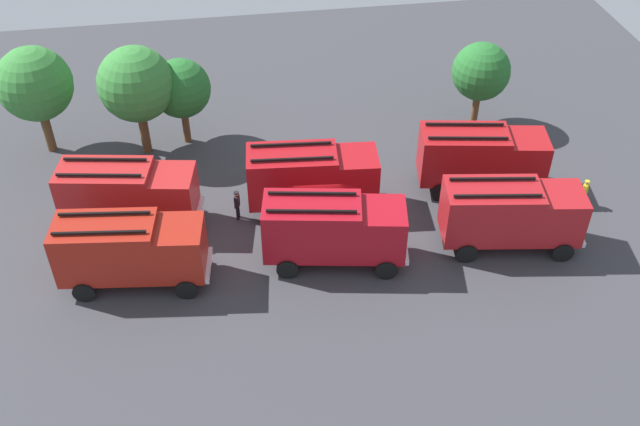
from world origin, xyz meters
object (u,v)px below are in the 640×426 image
(firefighter_2, at_px, (584,192))
(tree_2, at_px, (181,89))
(firefighter_0, at_px, (237,204))
(tree_1, at_px, (136,84))
(traffic_cone_0, at_px, (118,194))
(firefighter_1, at_px, (317,167))
(fire_truck_4, at_px, (312,176))
(fire_truck_5, at_px, (481,156))
(fire_truck_0, at_px, (130,249))
(traffic_cone_1, at_px, (363,173))
(fire_truck_2, at_px, (511,213))
(tree_3, at_px, (481,72))
(tree_0, at_px, (35,84))
(fire_truck_3, at_px, (128,193))
(fire_truck_1, at_px, (333,229))

(firefighter_2, relative_size, tree_2, 0.30)
(firefighter_0, bearing_deg, tree_2, 121.97)
(tree_1, height_order, traffic_cone_0, tree_1)
(tree_1, bearing_deg, firefighter_1, -25.06)
(fire_truck_4, xyz_separation_m, fire_truck_5, (9.68, 0.36, 0.00))
(fire_truck_0, bearing_deg, firefighter_0, 44.34)
(fire_truck_0, height_order, traffic_cone_1, fire_truck_0)
(fire_truck_4, bearing_deg, tree_1, 147.31)
(fire_truck_2, xyz_separation_m, traffic_cone_0, (-20.25, 7.17, -1.81))
(tree_3, bearing_deg, tree_0, 177.29)
(fire_truck_5, xyz_separation_m, firefighter_0, (-13.81, -0.67, -1.14))
(fire_truck_3, xyz_separation_m, tree_2, (3.05, 7.72, 1.57))
(fire_truck_2, height_order, fire_truck_5, same)
(firefighter_1, height_order, tree_0, tree_0)
(fire_truck_0, height_order, fire_truck_2, same)
(traffic_cone_1, bearing_deg, tree_1, 158.80)
(fire_truck_4, distance_m, firefighter_1, 2.84)
(fire_truck_1, xyz_separation_m, firefighter_0, (-4.54, 4.15, -1.14))
(fire_truck_1, xyz_separation_m, tree_2, (-7.12, 12.24, 1.57))
(firefighter_1, bearing_deg, fire_truck_4, -115.03)
(fire_truck_0, distance_m, firefighter_0, 6.81)
(fire_truck_3, height_order, firefighter_2, fire_truck_3)
(tree_2, bearing_deg, fire_truck_1, -59.83)
(fire_truck_4, bearing_deg, tree_2, 135.70)
(tree_0, bearing_deg, fire_truck_4, -28.46)
(firefighter_2, xyz_separation_m, tree_3, (-3.30, 9.06, 2.83))
(tree_0, height_order, traffic_cone_0, tree_0)
(fire_truck_2, relative_size, tree_2, 1.35)
(firefighter_1, height_order, tree_1, tree_1)
(fire_truck_0, height_order, fire_truck_1, same)
(fire_truck_4, relative_size, tree_1, 1.07)
(fire_truck_1, distance_m, fire_truck_4, 4.48)
(fire_truck_3, relative_size, fire_truck_4, 1.02)
(firefighter_1, bearing_deg, tree_3, 12.00)
(firefighter_1, bearing_deg, tree_1, 145.06)
(fire_truck_3, bearing_deg, tree_2, 78.25)
(tree_3, height_order, traffic_cone_0, tree_3)
(fire_truck_4, height_order, tree_0, tree_0)
(fire_truck_3, relative_size, firefighter_0, 4.20)
(fire_truck_2, xyz_separation_m, fire_truck_3, (-19.29, 4.76, 0.00))
(fire_truck_0, bearing_deg, fire_truck_3, 100.75)
(fire_truck_2, bearing_deg, firefighter_1, 149.35)
(fire_truck_1, relative_size, tree_2, 1.36)
(traffic_cone_0, bearing_deg, fire_truck_4, -13.00)
(tree_3, relative_size, traffic_cone_1, 7.97)
(fire_truck_3, relative_size, tree_1, 1.09)
(fire_truck_3, relative_size, firefighter_1, 4.52)
(firefighter_0, height_order, firefighter_2, firefighter_0)
(traffic_cone_1, bearing_deg, fire_truck_2, -48.30)
(fire_truck_0, relative_size, fire_truck_3, 0.99)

